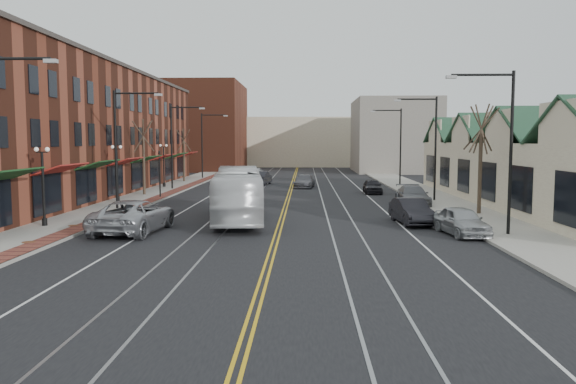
# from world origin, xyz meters

# --- Properties ---
(ground) EXTENTS (160.00, 160.00, 0.00)m
(ground) POSITION_xyz_m (0.00, 0.00, 0.00)
(ground) COLOR black
(ground) RESTS_ON ground
(sidewalk_left) EXTENTS (4.00, 120.00, 0.15)m
(sidewalk_left) POSITION_xyz_m (-12.00, 20.00, 0.07)
(sidewalk_left) COLOR gray
(sidewalk_left) RESTS_ON ground
(sidewalk_right) EXTENTS (4.00, 120.00, 0.15)m
(sidewalk_right) POSITION_xyz_m (12.00, 20.00, 0.07)
(sidewalk_right) COLOR gray
(sidewalk_right) RESTS_ON ground
(building_left) EXTENTS (10.00, 50.00, 11.00)m
(building_left) POSITION_xyz_m (-19.00, 27.00, 5.50)
(building_left) COLOR #602B1B
(building_left) RESTS_ON ground
(building_right) EXTENTS (8.00, 36.00, 4.60)m
(building_right) POSITION_xyz_m (18.00, 20.00, 2.30)
(building_right) COLOR #C6B498
(building_right) RESTS_ON ground
(backdrop_left) EXTENTS (14.00, 18.00, 14.00)m
(backdrop_left) POSITION_xyz_m (-16.00, 70.00, 7.00)
(backdrop_left) COLOR #602B1B
(backdrop_left) RESTS_ON ground
(backdrop_mid) EXTENTS (22.00, 14.00, 9.00)m
(backdrop_mid) POSITION_xyz_m (0.00, 85.00, 4.50)
(backdrop_mid) COLOR #C6B498
(backdrop_mid) RESTS_ON ground
(backdrop_right) EXTENTS (12.00, 16.00, 11.00)m
(backdrop_right) POSITION_xyz_m (15.00, 65.00, 5.50)
(backdrop_right) COLOR slate
(backdrop_right) RESTS_ON ground
(streetlight_l_1) EXTENTS (3.33, 0.25, 8.00)m
(streetlight_l_1) POSITION_xyz_m (-11.05, 16.00, 5.03)
(streetlight_l_1) COLOR black
(streetlight_l_1) RESTS_ON sidewalk_left
(streetlight_l_2) EXTENTS (3.33, 0.25, 8.00)m
(streetlight_l_2) POSITION_xyz_m (-11.05, 32.00, 5.03)
(streetlight_l_2) COLOR black
(streetlight_l_2) RESTS_ON sidewalk_left
(streetlight_l_3) EXTENTS (3.33, 0.25, 8.00)m
(streetlight_l_3) POSITION_xyz_m (-11.05, 48.00, 5.03)
(streetlight_l_3) COLOR black
(streetlight_l_3) RESTS_ON sidewalk_left
(streetlight_r_0) EXTENTS (3.33, 0.25, 8.00)m
(streetlight_r_0) POSITION_xyz_m (11.05, 6.00, 5.03)
(streetlight_r_0) COLOR black
(streetlight_r_0) RESTS_ON sidewalk_right
(streetlight_r_1) EXTENTS (3.33, 0.25, 8.00)m
(streetlight_r_1) POSITION_xyz_m (11.05, 22.00, 5.03)
(streetlight_r_1) COLOR black
(streetlight_r_1) RESTS_ON sidewalk_right
(streetlight_r_2) EXTENTS (3.33, 0.25, 8.00)m
(streetlight_r_2) POSITION_xyz_m (11.05, 38.00, 5.03)
(streetlight_r_2) COLOR black
(streetlight_r_2) RESTS_ON sidewalk_right
(lamppost_l_1) EXTENTS (0.84, 0.28, 4.27)m
(lamppost_l_1) POSITION_xyz_m (-12.80, 8.00, 2.20)
(lamppost_l_1) COLOR black
(lamppost_l_1) RESTS_ON sidewalk_left
(lamppost_l_2) EXTENTS (0.84, 0.28, 4.27)m
(lamppost_l_2) POSITION_xyz_m (-12.80, 20.00, 2.20)
(lamppost_l_2) COLOR black
(lamppost_l_2) RESTS_ON sidewalk_left
(lamppost_l_3) EXTENTS (0.84, 0.28, 4.27)m
(lamppost_l_3) POSITION_xyz_m (-12.80, 34.00, 2.20)
(lamppost_l_3) COLOR black
(lamppost_l_3) RESTS_ON sidewalk_left
(tree_left_near) EXTENTS (1.78, 1.37, 6.48)m
(tree_left_near) POSITION_xyz_m (-12.50, 26.00, 3.51)
(tree_left_near) COLOR #382B21
(tree_left_near) RESTS_ON sidewalk_left
(tree_left_far) EXTENTS (1.66, 1.28, 6.02)m
(tree_left_far) POSITION_xyz_m (-12.50, 42.00, 3.28)
(tree_left_far) COLOR #382B21
(tree_left_far) RESTS_ON sidewalk_left
(tree_right_mid) EXTENTS (1.90, 1.46, 6.93)m
(tree_right_mid) POSITION_xyz_m (12.50, 14.00, 3.75)
(tree_right_mid) COLOR #382B21
(tree_right_mid) RESTS_ON sidewalk_right
(manhole_mid) EXTENTS (0.60, 0.60, 0.02)m
(manhole_mid) POSITION_xyz_m (-11.20, 3.00, 0.16)
(manhole_mid) COLOR #592D19
(manhole_mid) RESTS_ON sidewalk_left
(manhole_far) EXTENTS (0.60, 0.60, 0.02)m
(manhole_far) POSITION_xyz_m (-11.20, 8.00, 0.16)
(manhole_far) COLOR #592D19
(manhole_far) RESTS_ON sidewalk_left
(traffic_signal) EXTENTS (0.18, 0.15, 3.80)m
(traffic_signal) POSITION_xyz_m (-10.60, 24.00, 2.35)
(traffic_signal) COLOR black
(traffic_signal) RESTS_ON sidewalk_left
(transit_bus) EXTENTS (3.88, 11.61, 3.17)m
(transit_bus) POSITION_xyz_m (-2.57, 11.12, 1.59)
(transit_bus) COLOR silver
(transit_bus) RESTS_ON ground
(parked_suv) EXTENTS (3.43, 6.44, 1.72)m
(parked_suv) POSITION_xyz_m (-7.50, 6.79, 0.86)
(parked_suv) COLOR #A3A4AA
(parked_suv) RESTS_ON ground
(parked_car_a) EXTENTS (2.29, 4.46, 1.45)m
(parked_car_a) POSITION_xyz_m (9.30, 6.39, 0.73)
(parked_car_a) COLOR #9B9EA2
(parked_car_a) RESTS_ON ground
(parked_car_b) EXTENTS (2.02, 4.58, 1.46)m
(parked_car_b) POSITION_xyz_m (7.50, 10.21, 0.73)
(parked_car_b) COLOR black
(parked_car_b) RESTS_ON ground
(parked_car_c) EXTENTS (2.15, 5.12, 1.47)m
(parked_car_c) POSITION_xyz_m (9.30, 19.27, 0.74)
(parked_car_c) COLOR slate
(parked_car_c) RESTS_ON ground
(parked_car_d) EXTENTS (1.63, 3.90, 1.32)m
(parked_car_d) POSITION_xyz_m (7.50, 28.91, 0.66)
(parked_car_d) COLOR black
(parked_car_d) RESTS_ON ground
(distant_car_left) EXTENTS (2.17, 4.69, 1.49)m
(distant_car_left) POSITION_xyz_m (-3.37, 38.60, 0.74)
(distant_car_left) COLOR black
(distant_car_left) RESTS_ON ground
(distant_car_right) EXTENTS (2.37, 4.76, 1.33)m
(distant_car_right) POSITION_xyz_m (1.33, 35.00, 0.67)
(distant_car_right) COLOR #5A5960
(distant_car_right) RESTS_ON ground
(distant_car_far) EXTENTS (1.91, 4.04, 1.34)m
(distant_car_far) POSITION_xyz_m (-4.89, 50.69, 0.67)
(distant_car_far) COLOR #B8BCC0
(distant_car_far) RESTS_ON ground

